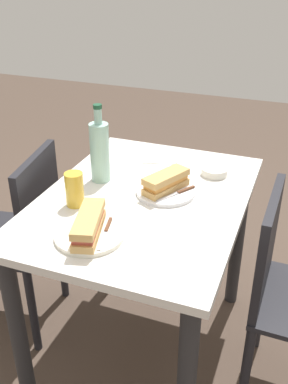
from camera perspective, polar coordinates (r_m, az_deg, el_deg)
The scene contains 13 objects.
ground_plane at distance 2.14m, azimuth -0.00°, elevation -18.95°, with size 8.00×8.00×0.00m, color #47382D.
dining_table at distance 1.73m, azimuth -0.00°, elevation -4.68°, with size 1.00×0.73×0.77m.
chair_near at distance 2.02m, azimuth -15.43°, elevation -4.97°, with size 0.46×0.46×0.86m.
plate_near at distance 1.67m, azimuth 2.80°, elevation 0.06°, with size 0.22×0.22×0.01m, color white.
baguette_sandwich_near at distance 1.66m, azimuth 2.83°, elevation 1.32°, with size 0.20×0.14×0.07m.
knife_near at distance 1.65m, azimuth 4.39°, elevation -0.10°, with size 0.16×0.11×0.01m.
plate_far at distance 1.43m, azimuth -6.98°, elevation -5.53°, with size 0.22×0.22×0.01m, color silver.
baguette_sandwich_far at distance 1.41m, azimuth -7.08°, elevation -4.13°, with size 0.23×0.13×0.07m.
knife_far at distance 1.43m, azimuth -4.91°, elevation -5.04°, with size 0.18×0.05×0.01m.
water_bottle at distance 1.73m, azimuth -5.69°, elevation 5.27°, with size 0.08×0.08×0.31m.
beer_glass at distance 1.59m, azimuth -8.88°, elevation 0.34°, with size 0.07×0.07×0.13m, color gold.
olive_bowl at distance 1.83m, azimuth 9.00°, elevation 2.61°, with size 0.11×0.11×0.03m, color silver.
paper_napkin at distance 1.97m, azimuth 1.98°, elevation 4.49°, with size 0.14×0.14×0.00m, color white.
Camera 1 is at (1.35, 0.51, 1.57)m, focal length 41.69 mm.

